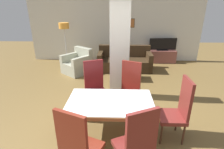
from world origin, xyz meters
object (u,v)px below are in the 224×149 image
at_px(dining_chair_far_right, 129,87).
at_px(floor_lamp, 64,29).
at_px(coffee_table, 130,73).
at_px(bottle, 128,65).
at_px(dining_chair_near_left, 78,145).
at_px(tv_stand, 162,56).
at_px(dining_chair_far_left, 95,86).
at_px(armchair, 78,64).
at_px(dining_chair_head_right, 178,109).
at_px(dining_table, 110,109).
at_px(dining_chair_near_right, 136,143).
at_px(tv_screen, 163,44).
at_px(sofa, 124,62).

bearing_deg(dining_chair_far_right, floor_lamp, -30.79).
relative_size(coffee_table, bottle, 2.43).
relative_size(dining_chair_near_left, tv_stand, 1.02).
bearing_deg(floor_lamp, dining_chair_far_right, -55.03).
distance_m(dining_chair_far_left, armchair, 2.59).
bearing_deg(dining_chair_head_right, dining_chair_far_left, 60.01).
xyz_separation_m(dining_table, bottle, (0.45, 2.58, -0.03)).
bearing_deg(dining_table, dining_chair_far_left, 112.81).
distance_m(dining_table, dining_chair_near_right, 0.92).
xyz_separation_m(dining_chair_far_right, dining_chair_near_left, (-0.76, -1.75, 0.00)).
height_order(dining_chair_far_right, dining_chair_head_right, same).
bearing_deg(tv_stand, dining_chair_head_right, -99.94).
relative_size(dining_table, bottle, 5.38).
height_order(dining_chair_far_left, coffee_table, dining_chair_far_left).
distance_m(dining_chair_near_right, dining_chair_far_left, 1.90).
height_order(dining_table, dining_chair_near_left, dining_chair_near_left).
bearing_deg(dining_chair_near_right, dining_table, 90.00).
distance_m(dining_chair_near_left, tv_screen, 6.01).
bearing_deg(dining_chair_head_right, bottle, 15.70).
height_order(sofa, bottle, sofa).
bearing_deg(coffee_table, dining_chair_far_left, -116.16).
distance_m(dining_chair_far_right, floor_lamp, 4.16).
distance_m(dining_chair_far_right, tv_stand, 4.12).
bearing_deg(tv_screen, sofa, 25.20).
height_order(tv_stand, tv_screen, tv_screen).
xyz_separation_m(dining_table, dining_chair_head_right, (1.18, 0.00, 0.02)).
height_order(dining_chair_near_left, armchair, dining_chair_near_left).
height_order(dining_chair_near_right, bottle, dining_chair_near_right).
relative_size(dining_chair_near_right, tv_stand, 1.02).
bearing_deg(tv_stand, sofa, -149.77).
distance_m(dining_chair_near_right, dining_chair_near_left, 0.76).
xyz_separation_m(dining_chair_near_left, dining_chair_head_right, (1.56, 0.91, 0.00)).
distance_m(armchair, tv_screen, 3.59).
relative_size(dining_chair_far_right, bottle, 4.16).
xyz_separation_m(bottle, tv_screen, (1.53, 2.04, 0.22)).
relative_size(dining_chair_far_right, coffee_table, 1.71).
relative_size(dining_table, dining_chair_head_right, 1.29).
relative_size(dining_chair_near_left, coffee_table, 1.71).
bearing_deg(dining_chair_head_right, tv_stand, -9.94).
bearing_deg(armchair, dining_chair_near_left, 142.06).
height_order(coffee_table, tv_screen, tv_screen).
xyz_separation_m(dining_table, dining_chair_far_left, (-0.38, 0.90, 0.02)).
relative_size(sofa, floor_lamp, 1.18).
relative_size(dining_chair_far_left, dining_chair_head_right, 1.00).
bearing_deg(armchair, sofa, -127.56).
relative_size(armchair, tv_stand, 1.03).
distance_m(dining_chair_far_right, bottle, 1.74).
xyz_separation_m(tv_screen, floor_lamp, (-3.95, -0.43, 0.65)).
xyz_separation_m(dining_chair_far_left, tv_screen, (2.36, 3.72, 0.16)).
bearing_deg(coffee_table, dining_chair_head_right, -76.44).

